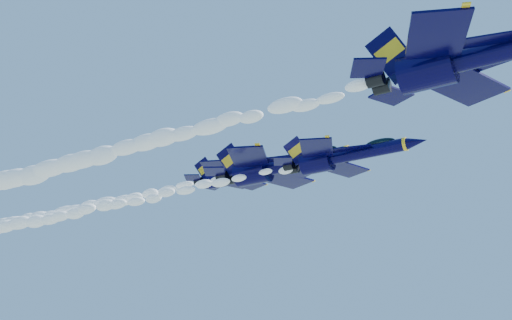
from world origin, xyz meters
The scene contains 8 objects.
jet_lead centered at (22.40, -14.08, 150.75)m, with size 19.70×16.16×7.32m.
smoke_trail_jet_lead centered at (-13.78, -14.08, 150.23)m, with size 55.53×2.67×2.40m, color white.
jet_second centered at (6.20, -1.37, 150.28)m, with size 15.15×12.43×5.63m.
smoke_trail_jet_second centered at (-28.04, -1.37, 149.80)m, with size 55.53×2.05×1.85m, color white.
jet_third centered at (-2.84, 2.16, 152.09)m, with size 19.03×15.61×7.07m.
smoke_trail_jet_third centered at (-38.73, 2.16, 151.57)m, with size 55.53×2.58×2.32m, color white.
jet_fourth centered at (-13.01, 9.86, 155.40)m, with size 16.06×13.17×5.97m.
smoke_trail_jet_fourth centered at (-47.64, 9.86, 154.91)m, with size 55.53×2.18×1.96m, color white.
Camera 1 is at (28.91, -58.52, 126.21)m, focal length 45.00 mm.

